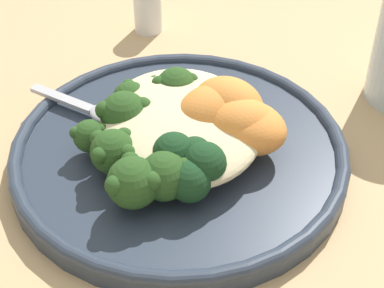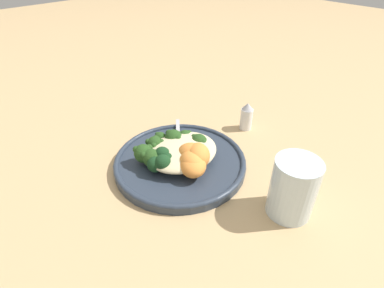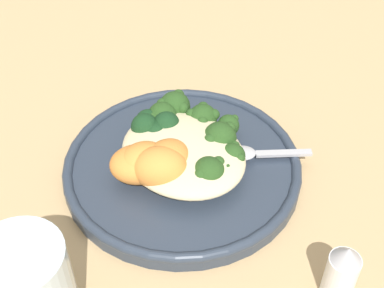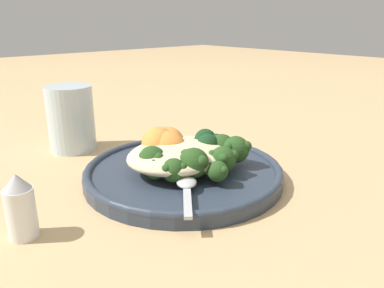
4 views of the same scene
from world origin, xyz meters
TOP-DOWN VIEW (x-y plane):
  - ground_plane at (0.00, 0.00)m, footprint 4.00×4.00m
  - plate at (0.02, -0.02)m, footprint 0.28×0.28m
  - quinoa_mound at (0.01, -0.02)m, footprint 0.15×0.13m
  - broccoli_stalk_0 at (-0.02, -0.01)m, footprint 0.09×0.04m
  - broccoli_stalk_1 at (-0.01, -0.02)m, footprint 0.11×0.06m
  - broccoli_stalk_2 at (-0.02, -0.04)m, footprint 0.08×0.08m
  - broccoli_stalk_3 at (-0.00, -0.05)m, footprint 0.06×0.10m
  - broccoli_stalk_4 at (0.02, -0.06)m, footprint 0.03×0.13m
  - broccoli_stalk_5 at (0.04, -0.06)m, footprint 0.05×0.10m
  - broccoli_stalk_6 at (0.07, -0.05)m, footprint 0.10×0.10m
  - broccoli_stalk_7 at (0.07, -0.03)m, footprint 0.08×0.07m
  - sweet_potato_chunk_0 at (0.01, 0.01)m, footprint 0.07×0.08m
  - sweet_potato_chunk_1 at (0.03, 0.03)m, footprint 0.06×0.07m
  - sweet_potato_chunk_2 at (0.03, 0.03)m, footprint 0.08×0.08m
  - sweet_potato_chunk_3 at (0.01, 0.02)m, footprint 0.08×0.08m
  - kale_tuft at (0.07, -0.02)m, footprint 0.06×0.06m
  - spoon at (-0.03, -0.08)m, footprint 0.08×0.09m
  - salt_shaker at (-0.20, -0.02)m, footprint 0.03×0.03m

SIDE VIEW (x-z plane):
  - ground_plane at x=0.00m, z-range 0.00..0.00m
  - plate at x=0.02m, z-range 0.00..0.02m
  - spoon at x=-0.03m, z-range 0.02..0.03m
  - broccoli_stalk_4 at x=0.02m, z-range 0.02..0.05m
  - broccoli_stalk_1 at x=-0.01m, z-range 0.02..0.05m
  - broccoli_stalk_2 at x=-0.02m, z-range 0.02..0.05m
  - salt_shaker at x=-0.20m, z-range 0.00..0.07m
  - broccoli_stalk_5 at x=0.04m, z-range 0.02..0.06m
  - quinoa_mound at x=0.01m, z-range 0.02..0.05m
  - broccoli_stalk_7 at x=0.07m, z-range 0.02..0.06m
  - broccoli_stalk_6 at x=0.07m, z-range 0.02..0.06m
  - broccoli_stalk_0 at x=-0.02m, z-range 0.02..0.06m
  - broccoli_stalk_3 at x=0.00m, z-range 0.02..0.06m
  - kale_tuft at x=0.07m, z-range 0.02..0.06m
  - sweet_potato_chunk_2 at x=0.03m, z-range 0.02..0.06m
  - sweet_potato_chunk_1 at x=0.03m, z-range 0.02..0.06m
  - sweet_potato_chunk_0 at x=0.01m, z-range 0.02..0.07m
  - sweet_potato_chunk_3 at x=0.01m, z-range 0.02..0.07m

